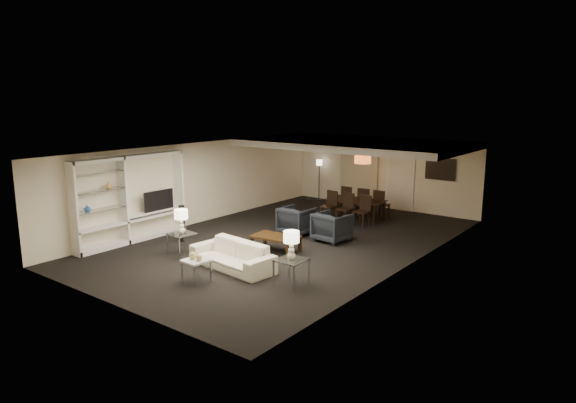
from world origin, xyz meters
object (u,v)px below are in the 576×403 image
(chair_fr, at_px, (382,204))
(dining_table, at_px, (355,210))
(table_lamp_right, at_px, (291,245))
(chair_fm, at_px, (365,202))
(vase_amber, at_px, (109,185))
(table_lamp_left, at_px, (181,222))
(armchair_right, at_px, (332,227))
(coffee_table, at_px, (276,244))
(floor_lamp, at_px, (319,180))
(chair_nr, at_px, (362,211))
(sofa, at_px, (232,255))
(marble_table, at_px, (196,271))
(armchair_left, at_px, (297,221))
(side_table_right, at_px, (291,272))
(chair_fl, at_px, (350,199))
(side_table_left, at_px, (182,244))
(vase_blue, at_px, (87,208))
(television, at_px, (157,200))
(floor_speaker, at_px, (182,223))
(chair_nl, at_px, (329,206))
(chair_nm, at_px, (345,208))
(pendant_light, at_px, (363,160))

(chair_fr, bearing_deg, dining_table, 52.19)
(table_lamp_right, relative_size, chair_fm, 0.65)
(vase_amber, bearing_deg, table_lamp_left, 18.30)
(armchair_right, xyz_separation_m, dining_table, (-0.79, 2.61, -0.08))
(dining_table, bearing_deg, chair_fr, 43.00)
(coffee_table, bearing_deg, floor_lamp, 114.76)
(table_lamp_right, height_order, chair_nr, table_lamp_right)
(chair_fm, bearing_deg, sofa, 83.89)
(table_lamp_right, bearing_deg, marble_table, -147.09)
(chair_fm, distance_m, floor_lamp, 2.96)
(armchair_left, xyz_separation_m, floor_lamp, (-2.26, 4.50, 0.37))
(sofa, xyz_separation_m, table_lamp_left, (-1.70, 0.00, 0.54))
(side_table_right, height_order, chair_fl, chair_fl)
(side_table_left, xyz_separation_m, chair_fm, (1.51, 6.56, 0.19))
(side_table_left, distance_m, vase_blue, 2.53)
(marble_table, distance_m, chair_fr, 7.68)
(armchair_right, relative_size, television, 0.90)
(floor_speaker, distance_m, chair_nl, 4.82)
(armchair_left, bearing_deg, floor_speaker, 52.03)
(armchair_right, bearing_deg, armchair_left, 5.60)
(sofa, xyz_separation_m, chair_fr, (0.41, 6.56, 0.16))
(side_table_left, height_order, side_table_right, same)
(dining_table, xyz_separation_m, chair_nm, (0.00, -0.65, 0.15))
(vase_amber, distance_m, chair_fl, 7.87)
(armchair_left, bearing_deg, vase_amber, 53.05)
(table_lamp_left, bearing_deg, vase_amber, -161.70)
(side_table_left, height_order, chair_fl, chair_fl)
(armchair_left, height_order, table_lamp_right, table_lamp_right)
(sofa, height_order, floor_lamp, floor_lamp)
(pendant_light, xyz_separation_m, sofa, (0.07, -6.10, -1.61))
(side_table_left, xyz_separation_m, chair_fl, (0.91, 6.56, 0.19))
(side_table_right, relative_size, chair_fm, 0.63)
(television, bearing_deg, chair_nr, -42.34)
(marble_table, bearing_deg, chair_nl, 97.04)
(side_table_right, xyz_separation_m, chair_nl, (-2.49, 5.26, 0.19))
(dining_table, distance_m, chair_nm, 0.67)
(armchair_right, relative_size, floor_lamp, 0.57)
(pendant_light, xyz_separation_m, side_table_right, (1.77, -6.10, -1.65))
(side_table_left, bearing_deg, armchair_left, 71.57)
(pendant_light, distance_m, side_table_left, 6.52)
(pendant_light, relative_size, chair_fm, 0.56)
(chair_nr, bearing_deg, coffee_table, -91.09)
(television, height_order, chair_nl, television)
(vase_amber, relative_size, chair_fr, 0.18)
(floor_speaker, height_order, chair_nm, floor_speaker)
(chair_nl, bearing_deg, floor_lamp, 135.21)
(vase_blue, bearing_deg, armchair_left, 56.21)
(side_table_right, xyz_separation_m, chair_fl, (-2.49, 6.56, 0.19))
(armchair_right, xyz_separation_m, marble_table, (-0.60, -4.40, -0.15))
(side_table_right, bearing_deg, floor_speaker, 169.41)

